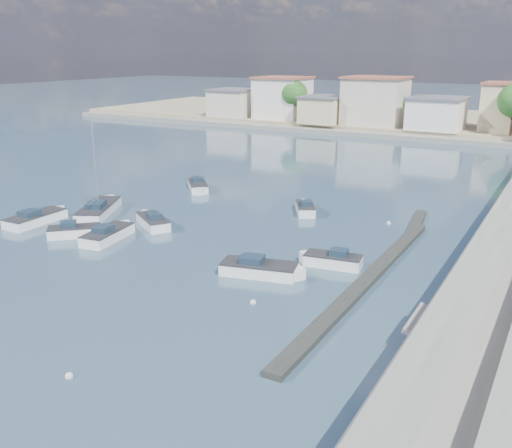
{
  "coord_description": "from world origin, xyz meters",
  "views": [
    {
      "loc": [
        17.56,
        -22.91,
        14.32
      ],
      "look_at": [
        -3.25,
        13.61,
        1.4
      ],
      "focal_mm": 40.0,
      "sensor_mm": 36.0,
      "label": 1
    }
  ],
  "objects_px": {
    "motorboat_h": "(263,270)",
    "motorboat_d": "(330,261)",
    "motorboat_b": "(77,232)",
    "motorboat_e": "(38,218)",
    "motorboat_f": "(305,208)",
    "motorboat_g": "(198,187)",
    "motorboat_a": "(110,234)",
    "sailboat": "(100,209)",
    "motorboat_c": "(152,221)"
  },
  "relations": [
    {
      "from": "motorboat_b",
      "to": "motorboat_h",
      "type": "xyz_separation_m",
      "value": [
        16.9,
        0.15,
        0.0
      ]
    },
    {
      "from": "motorboat_e",
      "to": "sailboat",
      "type": "height_order",
      "value": "sailboat"
    },
    {
      "from": "motorboat_b",
      "to": "motorboat_d",
      "type": "distance_m",
      "value": 20.43
    },
    {
      "from": "motorboat_f",
      "to": "sailboat",
      "type": "relative_size",
      "value": 0.44
    },
    {
      "from": "motorboat_a",
      "to": "sailboat",
      "type": "distance_m",
      "value": 7.95
    },
    {
      "from": "motorboat_h",
      "to": "motorboat_f",
      "type": "bearing_deg",
      "value": 104.91
    },
    {
      "from": "motorboat_b",
      "to": "motorboat_f",
      "type": "xyz_separation_m",
      "value": [
        12.86,
        15.31,
        0.0
      ]
    },
    {
      "from": "motorboat_c",
      "to": "motorboat_f",
      "type": "distance_m",
      "value": 13.89
    },
    {
      "from": "motorboat_f",
      "to": "motorboat_e",
      "type": "bearing_deg",
      "value": -142.65
    },
    {
      "from": "motorboat_b",
      "to": "motorboat_e",
      "type": "bearing_deg",
      "value": 169.6
    },
    {
      "from": "motorboat_f",
      "to": "motorboat_c",
      "type": "bearing_deg",
      "value": -133.16
    },
    {
      "from": "motorboat_a",
      "to": "motorboat_c",
      "type": "distance_m",
      "value": 4.45
    },
    {
      "from": "motorboat_a",
      "to": "sailboat",
      "type": "xyz_separation_m",
      "value": [
        -6.06,
        5.15,
        0.03
      ]
    },
    {
      "from": "sailboat",
      "to": "motorboat_e",
      "type": "bearing_deg",
      "value": -116.72
    },
    {
      "from": "motorboat_g",
      "to": "motorboat_c",
      "type": "bearing_deg",
      "value": -72.16
    },
    {
      "from": "motorboat_g",
      "to": "motorboat_d",
      "type": "bearing_deg",
      "value": -33.23
    },
    {
      "from": "motorboat_f",
      "to": "motorboat_h",
      "type": "bearing_deg",
      "value": -75.09
    },
    {
      "from": "motorboat_f",
      "to": "motorboat_h",
      "type": "height_order",
      "value": "same"
    },
    {
      "from": "motorboat_c",
      "to": "motorboat_g",
      "type": "height_order",
      "value": "same"
    },
    {
      "from": "motorboat_h",
      "to": "sailboat",
      "type": "relative_size",
      "value": 0.64
    },
    {
      "from": "motorboat_a",
      "to": "sailboat",
      "type": "bearing_deg",
      "value": 139.65
    },
    {
      "from": "motorboat_d",
      "to": "motorboat_h",
      "type": "bearing_deg",
      "value": -129.69
    },
    {
      "from": "motorboat_c",
      "to": "sailboat",
      "type": "xyz_separation_m",
      "value": [
        -6.71,
        0.75,
        0.03
      ]
    },
    {
      "from": "sailboat",
      "to": "motorboat_g",
      "type": "bearing_deg",
      "value": 76.58
    },
    {
      "from": "motorboat_a",
      "to": "motorboat_h",
      "type": "xyz_separation_m",
      "value": [
        14.2,
        -0.62,
        -0.0
      ]
    },
    {
      "from": "motorboat_a",
      "to": "motorboat_b",
      "type": "xyz_separation_m",
      "value": [
        -2.7,
        -0.77,
        -0.0
      ]
    },
    {
      "from": "motorboat_d",
      "to": "sailboat",
      "type": "height_order",
      "value": "sailboat"
    },
    {
      "from": "motorboat_b",
      "to": "motorboat_f",
      "type": "distance_m",
      "value": 19.99
    },
    {
      "from": "motorboat_e",
      "to": "sailboat",
      "type": "distance_m",
      "value": 5.44
    },
    {
      "from": "motorboat_b",
      "to": "motorboat_g",
      "type": "xyz_separation_m",
      "value": [
        -0.6,
        17.47,
        0.0
      ]
    },
    {
      "from": "motorboat_a",
      "to": "motorboat_c",
      "type": "relative_size",
      "value": 1.2
    },
    {
      "from": "motorboat_h",
      "to": "motorboat_d",
      "type": "bearing_deg",
      "value": 50.31
    },
    {
      "from": "motorboat_g",
      "to": "motorboat_b",
      "type": "bearing_deg",
      "value": -88.03
    },
    {
      "from": "motorboat_a",
      "to": "motorboat_e",
      "type": "relative_size",
      "value": 0.93
    },
    {
      "from": "sailboat",
      "to": "motorboat_c",
      "type": "bearing_deg",
      "value": -6.33
    },
    {
      "from": "motorboat_a",
      "to": "motorboat_b",
      "type": "bearing_deg",
      "value": -164.05
    },
    {
      "from": "sailboat",
      "to": "motorboat_a",
      "type": "bearing_deg",
      "value": -40.35
    },
    {
      "from": "motorboat_e",
      "to": "motorboat_f",
      "type": "bearing_deg",
      "value": 37.35
    },
    {
      "from": "motorboat_e",
      "to": "motorboat_h",
      "type": "bearing_deg",
      "value": -2.31
    },
    {
      "from": "motorboat_d",
      "to": "sailboat",
      "type": "xyz_separation_m",
      "value": [
        -23.41,
        1.98,
        0.03
      ]
    },
    {
      "from": "motorboat_d",
      "to": "motorboat_h",
      "type": "distance_m",
      "value": 4.93
    },
    {
      "from": "motorboat_a",
      "to": "motorboat_b",
      "type": "distance_m",
      "value": 2.81
    },
    {
      "from": "motorboat_a",
      "to": "motorboat_g",
      "type": "distance_m",
      "value": 17.02
    },
    {
      "from": "motorboat_c",
      "to": "motorboat_d",
      "type": "bearing_deg",
      "value": -4.22
    },
    {
      "from": "motorboat_f",
      "to": "sailboat",
      "type": "xyz_separation_m",
      "value": [
        -16.22,
        -9.39,
        0.03
      ]
    },
    {
      "from": "motorboat_d",
      "to": "motorboat_e",
      "type": "bearing_deg",
      "value": -173.65
    },
    {
      "from": "motorboat_c",
      "to": "sailboat",
      "type": "height_order",
      "value": "sailboat"
    },
    {
      "from": "motorboat_b",
      "to": "motorboat_f",
      "type": "relative_size",
      "value": 1.02
    },
    {
      "from": "motorboat_d",
      "to": "motorboat_f",
      "type": "distance_m",
      "value": 13.45
    },
    {
      "from": "motorboat_e",
      "to": "motorboat_b",
      "type": "bearing_deg",
      "value": -10.4
    }
  ]
}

